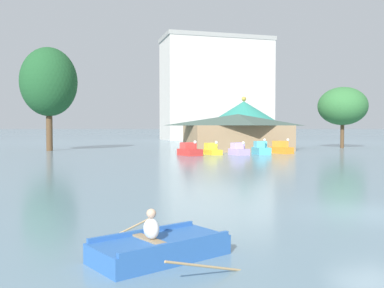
# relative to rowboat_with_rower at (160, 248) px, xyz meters

# --- Properties ---
(ground_plane) EXTENTS (2000.00, 2000.00, 0.00)m
(ground_plane) POSITION_rel_rowboat_with_rower_xyz_m (8.07, 3.14, -0.25)
(ground_plane) COLOR slate
(rowboat_with_rower) EXTENTS (3.39, 3.92, 1.21)m
(rowboat_with_rower) POSITION_rel_rowboat_with_rower_xyz_m (0.00, 0.00, 0.00)
(rowboat_with_rower) COLOR #2D60AD
(rowboat_with_rower) RESTS_ON ground
(pedal_boat_red) EXTENTS (2.32, 3.10, 1.63)m
(pedal_boat_red) POSITION_rel_rowboat_with_rower_xyz_m (10.27, 35.11, 0.30)
(pedal_boat_red) COLOR red
(pedal_boat_red) RESTS_ON ground
(pedal_boat_yellow) EXTENTS (1.74, 2.66, 1.54)m
(pedal_boat_yellow) POSITION_rel_rowboat_with_rower_xyz_m (12.97, 35.67, 0.26)
(pedal_boat_yellow) COLOR yellow
(pedal_boat_yellow) RESTS_ON ground
(pedal_boat_lavender) EXTENTS (1.84, 2.44, 1.51)m
(pedal_boat_lavender) POSITION_rel_rowboat_with_rower_xyz_m (15.62, 34.32, 0.28)
(pedal_boat_lavender) COLOR #B299D8
(pedal_boat_lavender) RESTS_ON ground
(pedal_boat_cyan) EXTENTS (1.56, 2.50, 1.79)m
(pedal_boat_cyan) POSITION_rel_rowboat_with_rower_xyz_m (18.47, 34.73, 0.33)
(pedal_boat_cyan) COLOR #4CB7CC
(pedal_boat_cyan) RESTS_ON ground
(pedal_boat_orange) EXTENTS (2.00, 2.96, 1.75)m
(pedal_boat_orange) POSITION_rel_rowboat_with_rower_xyz_m (21.43, 35.69, 0.33)
(pedal_boat_orange) COLOR orange
(pedal_boat_orange) RESTS_ON ground
(boathouse) EXTENTS (13.91, 7.82, 4.73)m
(boathouse) POSITION_rel_rowboat_with_rower_xyz_m (18.74, 42.38, 2.23)
(boathouse) COLOR #9E7F5B
(boathouse) RESTS_ON ground
(green_roof_pavilion) EXTENTS (9.53, 9.53, 7.63)m
(green_roof_pavilion) POSITION_rel_rowboat_with_rower_xyz_m (22.98, 50.70, 3.61)
(green_roof_pavilion) COLOR brown
(green_roof_pavilion) RESTS_ON ground
(shoreline_tree_tall_left) EXTENTS (7.20, 7.20, 13.27)m
(shoreline_tree_tall_left) POSITION_rel_rowboat_with_rower_xyz_m (-4.70, 48.95, 8.57)
(shoreline_tree_tall_left) COLOR brown
(shoreline_tree_tall_left) RESTS_ON ground
(shoreline_tree_right) EXTENTS (7.10, 7.10, 8.91)m
(shoreline_tree_right) POSITION_rel_rowboat_with_rower_xyz_m (36.28, 45.34, 5.87)
(shoreline_tree_right) COLOR brown
(shoreline_tree_right) RESTS_ON ground
(background_building_block) EXTENTS (27.02, 12.42, 25.35)m
(background_building_block) POSITION_rel_rowboat_with_rower_xyz_m (33.05, 93.21, 12.44)
(background_building_block) COLOR beige
(background_building_block) RESTS_ON ground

